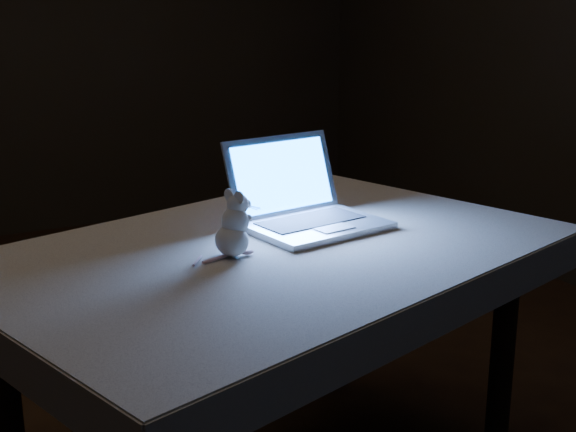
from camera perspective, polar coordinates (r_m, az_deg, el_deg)
floor at (r=2.63m, az=-10.17°, el=-15.10°), size 5.00×5.00×0.00m
table at (r=2.09m, az=-0.97°, el=-11.92°), size 1.55×1.23×0.73m
tablecloth at (r=1.98m, az=-3.11°, el=-3.43°), size 1.72×1.44×0.10m
laptop at (r=2.06m, az=2.23°, el=2.24°), size 0.40×0.36×0.24m
plush_mouse at (r=1.85m, az=-4.21°, el=-0.60°), size 0.16×0.16×0.16m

